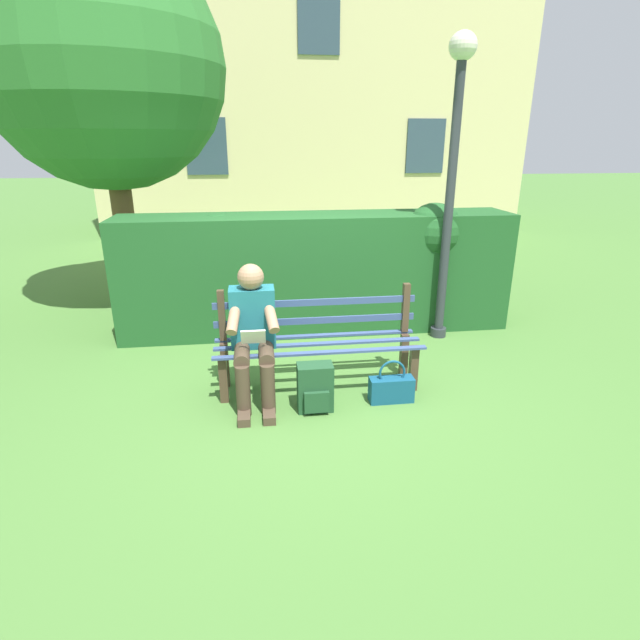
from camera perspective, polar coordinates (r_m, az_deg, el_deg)
The scene contains 9 objects.
ground at distance 4.57m, azimuth -0.17°, elevation -7.75°, with size 60.00×60.00×0.00m, color #477533.
park_bench at distance 4.44m, azimuth -0.28°, elevation -2.43°, with size 1.83×0.45×0.90m.
person_seated at distance 4.19m, azimuth -7.70°, elevation -1.27°, with size 0.44×0.73×1.17m.
hedge_backdrop at distance 5.78m, azimuth -0.05°, elevation 5.83°, with size 4.47×0.79×1.47m.
tree at distance 7.31m, azimuth -24.44°, elevation 24.48°, with size 3.07×2.92×4.43m.
building_facade at distance 13.64m, azimuth -1.14°, elevation 26.08°, with size 10.03×3.34×7.21m.
backpack at distance 4.13m, azimuth -0.56°, elevation -7.81°, with size 0.29×0.25×0.41m.
handbag at distance 4.33m, azimuth 8.21°, elevation -7.76°, with size 0.38×0.14×0.38m.
lamp_post at distance 5.50m, azimuth 15.09°, elevation 17.65°, with size 0.27×0.27×3.11m.
Camera 1 is at (0.52, 4.01, 2.11)m, focal length 27.82 mm.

